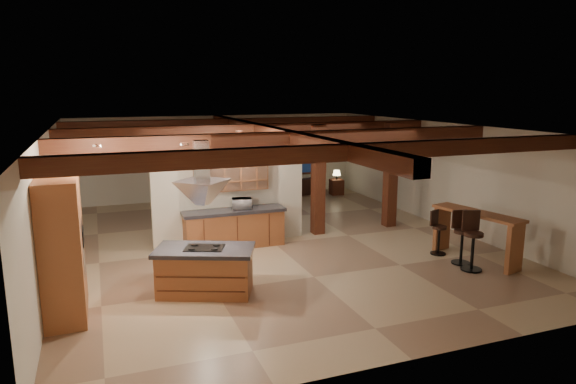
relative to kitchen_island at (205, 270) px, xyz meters
The scene contains 23 objects.
ground 3.43m from the kitchen_island, 48.24° to the left, with size 12.00×12.00×0.00m, color tan.
room_walls 3.65m from the kitchen_island, 48.24° to the left, with size 12.00×12.00×12.00m.
ceiling_beams 4.10m from the kitchen_island, 48.24° to the left, with size 10.00×12.00×0.28m.
timber_posts 5.80m from the kitchen_island, 32.50° to the left, with size 2.50×0.30×2.90m.
partition_wall 3.35m from the kitchen_island, 67.41° to the left, with size 3.80×0.18×2.20m, color beige.
pantry_cabinet 2.52m from the kitchen_island, behind, with size 0.67×1.60×2.40m.
back_counter 2.93m from the kitchen_island, 64.48° to the left, with size 2.50×0.66×0.94m.
upper_display_cabinet 3.41m from the kitchen_island, 66.07° to the left, with size 1.80×0.36×0.95m.
range_hood 1.33m from the kitchen_island, ahead, with size 1.10×1.10×1.40m.
back_windows 9.92m from the kitchen_island, 59.13° to the left, with size 2.70×0.07×1.70m.
framed_art 8.59m from the kitchen_island, 84.86° to the left, with size 0.65×0.05×0.85m.
recessed_cans 2.50m from the kitchen_island, 114.36° to the left, with size 3.16×2.46×0.03m.
kitchen_island is the anchor object (origin of this frame).
dining_table 6.34m from the kitchen_island, 67.53° to the left, with size 1.66×0.92×0.58m, color #401E10.
sofa 9.44m from the kitchen_island, 58.33° to the left, with size 2.07×0.81×0.60m, color black.
microwave 3.08m from the kitchen_island, 60.98° to the left, with size 0.46×0.31×0.26m, color silver.
bar_counter 6.09m from the kitchen_island, ahead, with size 0.98×2.20×1.12m.
side_table 9.87m from the kitchen_island, 49.57° to the left, with size 0.45×0.45×0.56m, color #3F170F.
table_lamp 9.87m from the kitchen_island, 49.57° to the left, with size 0.29×0.29×0.34m.
bar_stool_a 5.63m from the kitchen_island, ahead, with size 0.46×0.48×1.27m.
bar_stool_b 5.65m from the kitchen_island, ahead, with size 0.41×0.43×1.17m.
bar_stool_c 5.58m from the kitchen_island, ahead, with size 0.38×0.39×1.03m.
dining_chairs 6.34m from the kitchen_island, 67.53° to the left, with size 2.00×2.00×1.25m.
Camera 1 is at (-4.03, -11.65, 3.80)m, focal length 32.00 mm.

